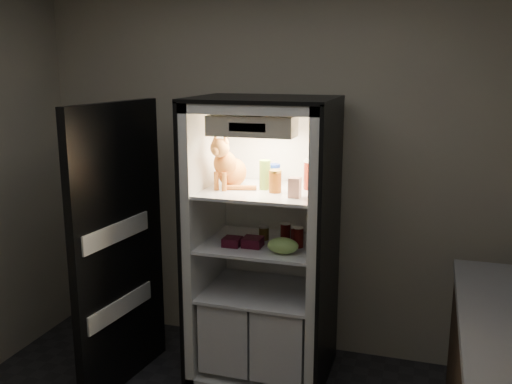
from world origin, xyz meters
TOP-DOWN VIEW (x-y plane):
  - room_shell at (0.00, 0.00)m, footprint 3.60×3.60m
  - refrigerator at (0.00, 1.38)m, footprint 0.90×0.72m
  - fridge_door at (-0.85, 0.97)m, footprint 0.16×0.87m
  - tabby_cat at (-0.23, 1.33)m, footprint 0.30×0.36m
  - parmesan_shaker at (0.01, 1.35)m, footprint 0.07×0.07m
  - mayo_tub at (0.02, 1.50)m, footprint 0.10×0.10m
  - salsa_jar at (0.10, 1.28)m, footprint 0.08×0.08m
  - pepper_jar at (0.30, 1.44)m, footprint 0.11×0.11m
  - cream_carton at (0.25, 1.19)m, footprint 0.07×0.07m
  - soda_can_a at (0.14, 1.38)m, footprint 0.07×0.07m
  - soda_can_b at (0.23, 1.31)m, footprint 0.07×0.07m
  - soda_can_c at (0.25, 1.29)m, footprint 0.07×0.07m
  - condiment_jar at (-0.00, 1.38)m, footprint 0.07×0.07m
  - grape_bag at (0.19, 1.15)m, footprint 0.19×0.14m
  - berry_box_left at (-0.16, 1.20)m, footprint 0.11×0.11m
  - berry_box_right at (-0.03, 1.22)m, footprint 0.12×0.12m

SIDE VIEW (x-z plane):
  - refrigerator at x=0.00m, z-range -0.15..1.73m
  - fridge_door at x=-0.85m, z-range -0.01..1.84m
  - berry_box_left at x=-0.16m, z-range 0.94..0.99m
  - berry_box_right at x=-0.03m, z-range 0.94..1.00m
  - condiment_jar at x=0.00m, z-range 0.94..1.03m
  - grape_bag at x=0.19m, z-range 0.94..1.04m
  - soda_can_b at x=0.23m, z-range 0.94..1.06m
  - soda_can_a at x=0.14m, z-range 0.94..1.06m
  - soda_can_c at x=0.25m, z-range 0.94..1.07m
  - cream_carton at x=0.25m, z-range 1.29..1.41m
  - mayo_tub at x=0.02m, z-range 1.29..1.43m
  - salsa_jar at x=0.10m, z-range 1.29..1.43m
  - parmesan_shaker at x=0.01m, z-range 1.29..1.48m
  - pepper_jar at x=0.30m, z-range 1.29..1.48m
  - tabby_cat at x=-0.23m, z-range 1.24..1.61m
  - room_shell at x=0.00m, z-range -0.18..3.42m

